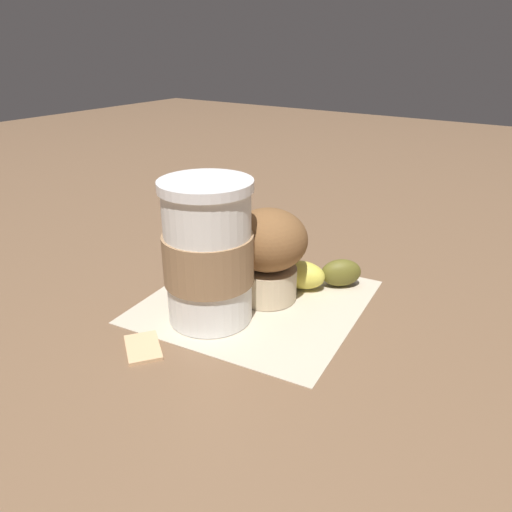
% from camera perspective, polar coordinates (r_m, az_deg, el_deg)
% --- Properties ---
extents(ground_plane, '(3.00, 3.00, 0.00)m').
position_cam_1_polar(ground_plane, '(0.58, -0.00, -5.21)').
color(ground_plane, brown).
extents(paper_napkin, '(0.26, 0.26, 0.00)m').
position_cam_1_polar(paper_napkin, '(0.58, -0.00, -5.14)').
color(paper_napkin, beige).
rests_on(paper_napkin, ground_plane).
extents(coffee_cup, '(0.09, 0.09, 0.15)m').
position_cam_1_polar(coffee_cup, '(0.51, -5.48, 0.29)').
color(coffee_cup, white).
rests_on(coffee_cup, paper_napkin).
extents(muffin, '(0.09, 0.09, 0.11)m').
position_cam_1_polar(muffin, '(0.56, 1.39, 0.67)').
color(muffin, beige).
rests_on(muffin, paper_napkin).
extents(banana, '(0.09, 0.14, 0.03)m').
position_cam_1_polar(banana, '(0.61, 5.20, -1.89)').
color(banana, '#D6CC4C').
rests_on(banana, paper_napkin).
extents(sugar_packet, '(0.06, 0.06, 0.01)m').
position_cam_1_polar(sugar_packet, '(0.51, -12.81, -10.00)').
color(sugar_packet, '#E0B27F').
rests_on(sugar_packet, ground_plane).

